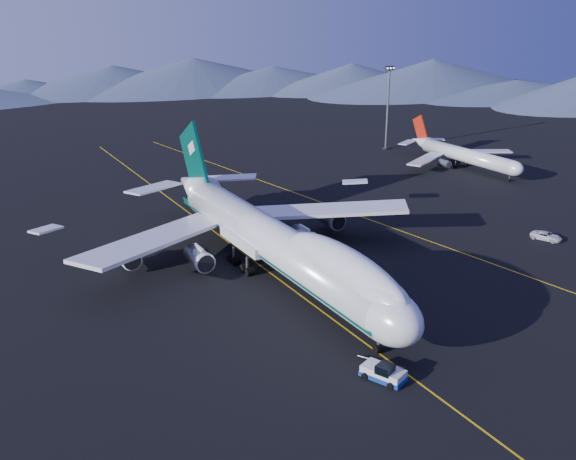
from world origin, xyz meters
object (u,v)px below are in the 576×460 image
second_jet (463,155)px  service_van (546,236)px  boeing_747 (274,241)px  floodlight_mast (388,108)px  pushback_tug (383,374)px

second_jet → service_van: bearing=-113.3°
boeing_747 → floodlight_mast: 97.96m
pushback_tug → boeing_747: bearing=61.5°
second_jet → floodlight_mast: floodlight_mast is taller
service_van → floodlight_mast: 79.54m
boeing_747 → second_jet: (75.19, 38.16, -2.41)m
pushback_tug → floodlight_mast: size_ratio=0.24×
boeing_747 → second_jet: bearing=26.9°
service_van → floodlight_mast: (22.19, 75.56, 11.18)m
service_van → floodlight_mast: size_ratio=0.23×
service_van → floodlight_mast: bearing=51.6°
second_jet → service_van: size_ratio=7.44×
pushback_tug → second_jet: 104.74m
second_jet → floodlight_mast: bearing=101.0°
boeing_747 → service_van: 51.04m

